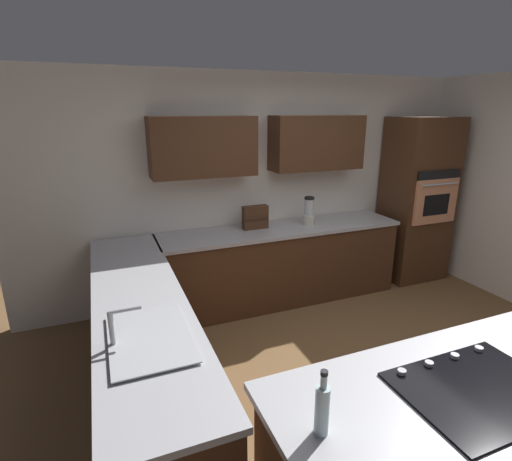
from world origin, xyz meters
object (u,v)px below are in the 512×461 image
at_px(cooktop, 478,389).
at_px(oil_bottle, 322,408).
at_px(spice_rack, 255,217).
at_px(sink_unit, 148,337).
at_px(wall_oven, 417,200).
at_px(blender, 309,213).

xyz_separation_m(cooktop, oil_bottle, (0.84, -0.06, 0.12)).
bearing_deg(spice_rack, cooktop, 89.90).
xyz_separation_m(sink_unit, cooktop, (-1.42, 1.04, -0.01)).
bearing_deg(sink_unit, wall_oven, -154.10).
bearing_deg(sink_unit, cooktop, 143.85).
height_order(cooktop, spice_rack, spice_rack).
bearing_deg(cooktop, spice_rack, -90.10).
bearing_deg(oil_bottle, cooktop, 176.06).
height_order(sink_unit, oil_bottle, oil_bottle).
relative_size(cooktop, oil_bottle, 2.50).
xyz_separation_m(blender, oil_bottle, (1.50, 2.79, -0.02)).
distance_m(sink_unit, blender, 2.75).
distance_m(sink_unit, cooktop, 1.76).
height_order(blender, oil_bottle, blender).
distance_m(wall_oven, sink_unit, 4.09).
bearing_deg(blender, sink_unit, 40.96).
height_order(wall_oven, blender, wall_oven).
distance_m(cooktop, spice_rack, 2.91).
bearing_deg(blender, spice_rack, -5.78).
bearing_deg(oil_bottle, wall_oven, -138.22).
bearing_deg(wall_oven, oil_bottle, 41.78).
xyz_separation_m(spice_rack, oil_bottle, (0.85, 2.85, -0.01)).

